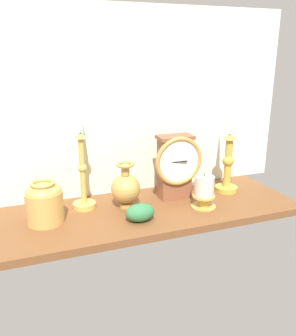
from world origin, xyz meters
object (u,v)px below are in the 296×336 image
brass_vase_jar (44,202)px  pillar_candle_front (204,191)px  mantel_clock (176,165)px  brass_vase_bulbous (126,188)px  candlestick_tall_left (82,168)px  candlestick_tall_center (228,160)px

brass_vase_jar → pillar_candle_front: brass_vase_jar is taller
mantel_clock → pillar_candle_front: mantel_clock is taller
brass_vase_bulbous → brass_vase_jar: (-26.22, -2.30, -0.03)cm
mantel_clock → brass_vase_bulbous: mantel_clock is taller
candlestick_tall_left → pillar_candle_front: 40.60cm
candlestick_tall_left → brass_vase_jar: candlestick_tall_left is taller
candlestick_tall_center → brass_vase_jar: bearing=-177.1°
brass_vase_bulbous → pillar_candle_front: bearing=-20.2°
candlestick_tall_left → brass_vase_jar: size_ratio=3.05×
mantel_clock → candlestick_tall_center: candlestick_tall_center is taller
mantel_clock → brass_vase_bulbous: size_ratio=1.48×
candlestick_tall_left → candlestick_tall_center: (52.61, -3.24, -1.59)cm
candlestick_tall_left → pillar_candle_front: (37.53, -13.17, -8.13)cm
mantel_clock → pillar_candle_front: bearing=-61.7°
candlestick_tall_center → brass_vase_jar: candlestick_tall_center is taller
mantel_clock → pillar_candle_front: size_ratio=1.90×
candlestick_tall_left → candlestick_tall_center: 52.74cm
candlestick_tall_center → brass_vase_bulbous: size_ratio=2.40×
candlestick_tall_center → candlestick_tall_left: bearing=176.5°
candlestick_tall_left → brass_vase_bulbous: bearing=-17.8°
mantel_clock → brass_vase_jar: 45.39cm
brass_vase_bulbous → pillar_candle_front: 26.00cm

